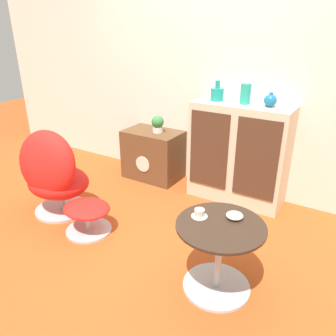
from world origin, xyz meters
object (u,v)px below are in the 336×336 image
vase_inner_right (270,100)px  teacup (199,214)px  ottoman (87,213)px  vase_leftmost (217,94)px  egg_chair (53,174)px  sideboard (239,153)px  tv_console (153,155)px  vase_inner_left (245,94)px  potted_plant (158,124)px  bowl (235,215)px  coffee_table (219,253)px

vase_inner_right → teacup: 1.35m
ottoman → vase_leftmost: (0.58, 1.23, 0.86)m
ottoman → teacup: (1.05, -0.02, 0.34)m
egg_chair → teacup: (1.51, -0.09, 0.12)m
vase_leftmost → teacup: vase_leftmost is taller
ottoman → vase_leftmost: vase_leftmost is taller
sideboard → teacup: 1.27m
vase_leftmost → ottoman: bearing=-115.2°
ottoman → sideboard: bearing=55.5°
sideboard → vase_inner_right: size_ratio=7.67×
tv_console → vase_inner_left: size_ratio=3.47×
vase_inner_left → vase_inner_right: 0.23m
tv_console → vase_inner_left: (1.01, 0.02, 0.79)m
ottoman → potted_plant: (-0.09, 1.22, 0.47)m
vase_inner_right → bowl: bearing=-81.9°
coffee_table → potted_plant: 1.83m
egg_chair → bowl: size_ratio=7.56×
egg_chair → tv_console: bearing=75.0°
egg_chair → vase_inner_right: bearing=37.0°
sideboard → potted_plant: (-0.93, -0.01, 0.16)m
ottoman → coffee_table: size_ratio=0.73×
ottoman → coffee_table: 1.21m
tv_console → potted_plant: bearing=0.4°
tv_console → coffee_table: tv_console is taller
vase_leftmost → vase_inner_right: 0.50m
egg_chair → vase_leftmost: vase_leftmost is taller
tv_console → vase_inner_right: size_ratio=5.02×
potted_plant → vase_inner_right: bearing=0.8°
vase_inner_left → vase_leftmost: bearing=180.0°
vase_inner_left → potted_plant: size_ratio=1.00×
bowl → vase_inner_left: bearing=108.9°
coffee_table → bowl: bowl is taller
vase_inner_left → potted_plant: 1.03m
potted_plant → bowl: bearing=-40.1°
ottoman → teacup: 1.11m
vase_inner_left → ottoman: bearing=-124.8°
coffee_table → teacup: (-0.15, 0.01, 0.23)m
egg_chair → ottoman: (0.46, -0.07, -0.22)m
teacup → bowl: teacup is taller
coffee_table → sideboard: bearing=106.0°
sideboard → potted_plant: sideboard is taller
potted_plant → teacup: size_ratio=1.75×
vase_inner_right → teacup: vase_inner_right is taller
egg_chair → vase_leftmost: 1.69m
potted_plant → tv_console: bearing=-179.6°
vase_inner_right → teacup: (-0.03, -1.25, -0.51)m
ottoman → vase_inner_left: bearing=55.2°
vase_leftmost → potted_plant: bearing=-178.5°
tv_console → sideboard: bearing=0.8°
egg_chair → vase_inner_left: 1.88m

